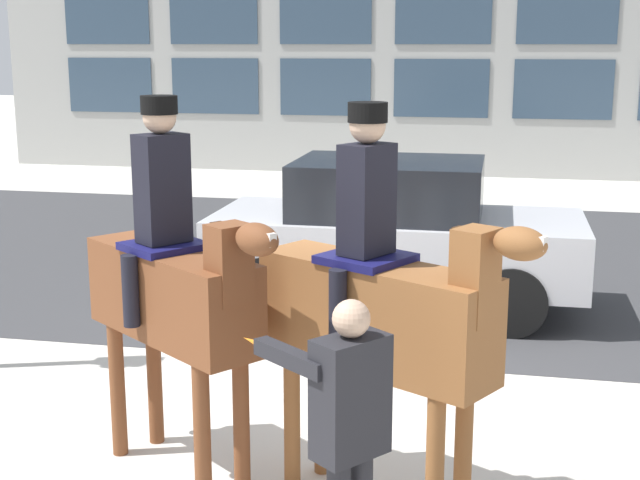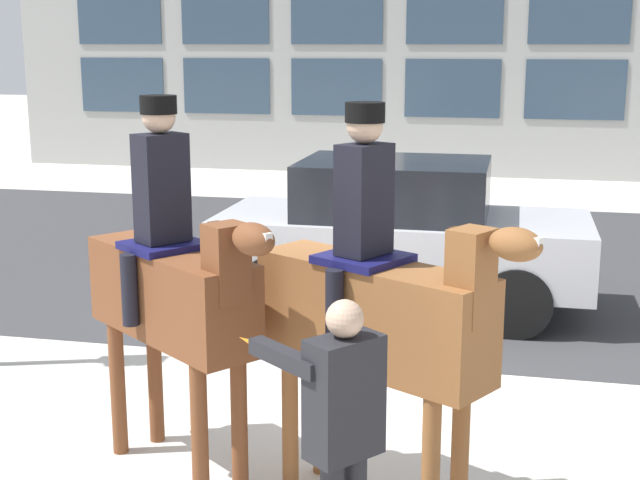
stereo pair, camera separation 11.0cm
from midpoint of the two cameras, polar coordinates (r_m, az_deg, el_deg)
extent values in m
plane|color=beige|center=(8.01, 0.53, -9.06)|extent=(80.00, 80.00, 0.00)
cube|color=#38383A|center=(12.50, 4.69, -1.15)|extent=(20.89, 8.50, 0.01)
cube|color=#33475B|center=(22.21, -13.42, 9.62)|extent=(2.10, 0.02, 1.28)
cube|color=#33475B|center=(21.25, -6.88, 9.75)|extent=(2.10, 0.02, 1.28)
cube|color=#33475B|center=(20.57, 0.18, 9.75)|extent=(2.10, 0.02, 1.28)
cube|color=#33475B|center=(20.22, 7.60, 9.60)|extent=(2.10, 0.02, 1.28)
cube|color=#33475B|center=(20.21, 15.14, 9.28)|extent=(2.10, 0.02, 1.28)
cube|color=#33475B|center=(22.20, -13.63, 13.74)|extent=(2.10, 0.02, 1.28)
cube|color=#33475B|center=(21.23, -7.00, 14.06)|extent=(2.10, 0.02, 1.28)
cube|color=#33475B|center=(20.56, 0.18, 14.21)|extent=(2.10, 0.02, 1.28)
cube|color=#33475B|center=(20.21, 7.73, 14.13)|extent=(2.10, 0.02, 1.28)
cube|color=#33475B|center=(20.19, 15.40, 13.81)|extent=(2.10, 0.02, 1.28)
cube|color=brown|center=(6.06, -9.95, -3.46)|extent=(1.47, 1.26, 0.60)
cylinder|color=brown|center=(5.99, -5.59, -11.67)|extent=(0.11, 0.11, 1.00)
cylinder|color=brown|center=(5.83, -8.10, -12.44)|extent=(0.11, 0.11, 1.00)
cylinder|color=brown|center=(6.83, -11.00, -8.73)|extent=(0.11, 0.11, 1.00)
cylinder|color=brown|center=(6.69, -13.30, -9.29)|extent=(0.11, 0.11, 1.00)
cube|color=brown|center=(5.44, -6.41, -1.52)|extent=(0.31, 0.31, 0.49)
cube|color=#382314|center=(5.53, -7.13, -1.09)|extent=(0.08, 0.09, 0.44)
ellipsoid|color=brown|center=(5.17, -4.68, 0.03)|extent=(0.38, 0.35, 0.19)
cube|color=silver|center=(5.09, -4.02, 0.08)|extent=(0.12, 0.11, 0.08)
cylinder|color=#382314|center=(6.75, -13.46, -2.88)|extent=(0.09, 0.09, 0.55)
cube|color=#14144C|center=(6.04, -10.44, -0.38)|extent=(0.65, 0.65, 0.05)
cube|color=black|center=(5.97, -10.58, 3.26)|extent=(0.37, 0.39, 0.72)
sphere|color=#D1A889|center=(5.92, -10.77, 7.75)|extent=(0.22, 0.22, 0.22)
cylinder|color=black|center=(5.91, -10.80, 8.50)|extent=(0.24, 0.24, 0.12)
cylinder|color=black|center=(6.24, -8.23, -2.35)|extent=(0.11, 0.11, 0.48)
cylinder|color=black|center=(5.98, -12.55, -3.20)|extent=(0.11, 0.11, 0.48)
cube|color=brown|center=(5.53, 3.00, -4.82)|extent=(1.59, 1.16, 0.66)
cylinder|color=brown|center=(5.64, 8.58, -13.48)|extent=(0.11, 0.11, 0.97)
cylinder|color=brown|center=(5.41, 6.76, -14.62)|extent=(0.11, 0.11, 0.97)
cylinder|color=brown|center=(6.26, -0.37, -10.61)|extent=(0.11, 0.11, 0.97)
cylinder|color=brown|center=(6.06, -2.33, -11.46)|extent=(0.11, 0.11, 0.97)
cube|color=brown|center=(5.05, 9.28, -2.29)|extent=(0.29, 0.31, 0.54)
cube|color=#382314|center=(5.10, 8.14, -1.85)|extent=(0.07, 0.09, 0.49)
ellipsoid|color=brown|center=(4.86, 12.06, -0.23)|extent=(0.37, 0.32, 0.19)
cube|color=silver|center=(4.81, 13.04, -0.15)|extent=(0.12, 0.10, 0.07)
cylinder|color=#382314|center=(6.08, -3.19, -4.25)|extent=(0.09, 0.09, 0.55)
cube|color=#14144C|center=(5.48, 2.39, -1.18)|extent=(0.65, 0.65, 0.05)
cube|color=black|center=(5.41, 2.43, 2.61)|extent=(0.35, 0.39, 0.68)
sphere|color=#D1A889|center=(5.35, 2.47, 7.35)|extent=(0.22, 0.22, 0.22)
cylinder|color=black|center=(5.34, 2.48, 8.17)|extent=(0.24, 0.24, 0.12)
cylinder|color=black|center=(5.76, 4.05, -3.43)|extent=(0.11, 0.11, 0.53)
cylinder|color=black|center=(5.36, 0.55, -4.63)|extent=(0.11, 0.11, 0.53)
cube|color=#232328|center=(4.72, 1.30, -10.02)|extent=(0.42, 0.45, 0.66)
sphere|color=#D1A889|center=(4.57, 1.32, -5.05)|extent=(0.20, 0.20, 0.20)
cube|color=#232328|center=(4.75, -2.55, -7.55)|extent=(0.49, 0.41, 0.09)
cone|color=orange|center=(5.01, -4.97, -6.49)|extent=(0.17, 0.15, 0.04)
cube|color=#B7B7BC|center=(10.04, 4.62, -0.37)|extent=(4.11, 1.75, 0.70)
cube|color=black|center=(9.93, 4.10, 3.35)|extent=(2.05, 1.54, 0.61)
cylinder|color=black|center=(9.28, 11.81, -3.90)|extent=(0.73, 0.21, 0.73)
cylinder|color=black|center=(10.84, 11.81, -1.53)|extent=(0.73, 0.21, 0.73)
cylinder|color=black|center=(9.60, -3.58, -3.11)|extent=(0.73, 0.21, 0.73)
cylinder|color=black|center=(11.11, -1.43, -0.93)|extent=(0.73, 0.21, 0.73)
camera|label=1|loc=(0.05, -90.49, -0.11)|focal=50.00mm
camera|label=2|loc=(0.05, 89.51, 0.11)|focal=50.00mm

